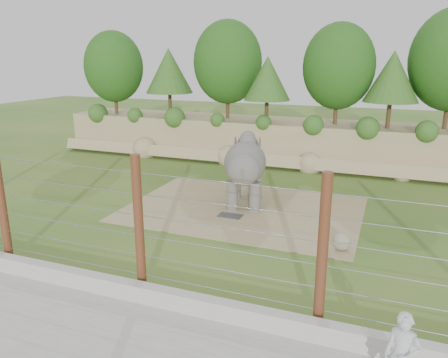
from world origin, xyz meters
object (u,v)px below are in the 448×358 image
(elephant, at_px, (245,172))
(zookeeper, at_px, (401,357))
(stone_ball, at_px, (342,241))
(barrier_fence, at_px, (139,225))

(elephant, bearing_deg, zookeeper, -71.13)
(elephant, distance_m, stone_ball, 5.89)
(stone_ball, relative_size, barrier_fence, 0.03)
(elephant, height_order, zookeeper, elephant)
(stone_ball, xyz_separation_m, barrier_fence, (-5.01, -4.79, 1.66))
(stone_ball, height_order, zookeeper, zookeeper)
(stone_ball, xyz_separation_m, zookeeper, (1.83, -6.50, 0.58))
(elephant, distance_m, zookeeper, 11.86)
(elephant, xyz_separation_m, zookeeper, (6.50, -9.91, -0.57))
(stone_ball, bearing_deg, barrier_fence, -136.30)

